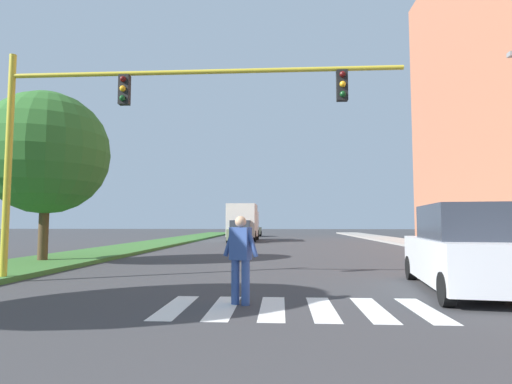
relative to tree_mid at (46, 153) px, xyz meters
The scene contains 11 objects.
ground_plane 18.39m from the tree_mid, 58.47° to the left, with size 140.00×140.00×0.00m, color #38383A.
crosswalk 12.75m from the tree_mid, 38.89° to the right, with size 4.95×2.20×0.01m.
median_strip 13.89m from the tree_mid, 88.91° to the left, with size 3.62×64.00×0.15m, color #386B2D.
tree_mid is the anchor object (origin of this frame).
sidewalk_right 23.26m from the tree_mid, 35.38° to the left, with size 3.00×64.00×0.15m, color #9E9991.
traffic_light_gantry 6.85m from the tree_mid, 43.38° to the right, with size 10.56×0.30×6.00m.
pedestrian_performer 11.51m from the tree_mid, 41.22° to the right, with size 0.73×0.36×1.69m.
suv_crossing 14.74m from the tree_mid, 22.80° to the right, with size 2.52×4.81×1.97m.
sedan_midblock 18.92m from the tree_mid, 71.54° to the left, with size 1.93×4.51×1.75m.
sedan_distant 31.58m from the tree_mid, 79.59° to the left, with size 2.30×4.76×1.71m.
truck_box_delivery 21.05m from the tree_mid, 73.75° to the left, with size 2.40×6.20×3.10m.
Camera 1 is at (-0.29, -0.37, 1.56)m, focal length 28.64 mm.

